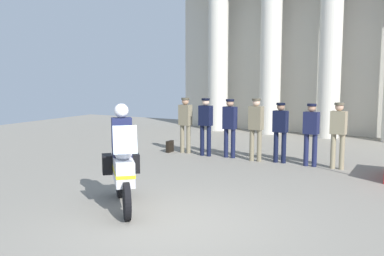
# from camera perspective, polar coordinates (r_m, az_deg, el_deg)

# --- Properties ---
(ground_plane) EXTENTS (28.44, 28.44, 0.00)m
(ground_plane) POSITION_cam_1_polar(r_m,az_deg,el_deg) (7.47, -2.99, -12.05)
(ground_plane) COLOR gray
(colonnade_backdrop) EXTENTS (13.44, 1.69, 7.35)m
(colonnade_backdrop) POSITION_cam_1_polar(r_m,az_deg,el_deg) (18.13, 17.77, 11.08)
(colonnade_backdrop) COLOR beige
(colonnade_backdrop) RESTS_ON ground_plane
(officer_in_row_0) EXTENTS (0.40, 0.27, 1.70)m
(officer_in_row_0) POSITION_cam_1_polar(r_m,az_deg,el_deg) (13.55, -0.87, 0.97)
(officer_in_row_0) COLOR #7A7056
(officer_in_row_0) RESTS_ON ground_plane
(officer_in_row_1) EXTENTS (0.40, 0.27, 1.71)m
(officer_in_row_1) POSITION_cam_1_polar(r_m,az_deg,el_deg) (13.05, 1.76, 0.78)
(officer_in_row_1) COLOR black
(officer_in_row_1) RESTS_ON ground_plane
(officer_in_row_2) EXTENTS (0.40, 0.27, 1.70)m
(officer_in_row_2) POSITION_cam_1_polar(r_m,az_deg,el_deg) (12.82, 4.88, 0.59)
(officer_in_row_2) COLOR #141938
(officer_in_row_2) RESTS_ON ground_plane
(officer_in_row_3) EXTENTS (0.40, 0.27, 1.75)m
(officer_in_row_3) POSITION_cam_1_polar(r_m,az_deg,el_deg) (12.40, 8.22, 0.47)
(officer_in_row_3) COLOR #7A7056
(officer_in_row_3) RESTS_ON ground_plane
(officer_in_row_4) EXTENTS (0.40, 0.27, 1.65)m
(officer_in_row_4) POSITION_cam_1_polar(r_m,az_deg,el_deg) (12.28, 11.29, 0.05)
(officer_in_row_4) COLOR black
(officer_in_row_4) RESTS_ON ground_plane
(officer_in_row_5) EXTENTS (0.40, 0.27, 1.66)m
(officer_in_row_5) POSITION_cam_1_polar(r_m,az_deg,el_deg) (11.99, 15.07, -0.19)
(officer_in_row_5) COLOR #191E42
(officer_in_row_5) RESTS_ON ground_plane
(officer_in_row_6) EXTENTS (0.40, 0.27, 1.70)m
(officer_in_row_6) POSITION_cam_1_polar(r_m,az_deg,el_deg) (11.85, 18.31, -0.25)
(officer_in_row_6) COLOR gray
(officer_in_row_6) RESTS_ON ground_plane
(motorcycle_with_rider) EXTENTS (1.49, 1.63, 1.90)m
(motorcycle_with_rider) POSITION_cam_1_polar(r_m,az_deg,el_deg) (8.22, -8.93, -4.59)
(motorcycle_with_rider) COLOR black
(motorcycle_with_rider) RESTS_ON ground_plane
(briefcase_on_ground) EXTENTS (0.10, 0.32, 0.36)m
(briefcase_on_ground) POSITION_cam_1_polar(r_m,az_deg,el_deg) (13.79, -2.87, -2.38)
(briefcase_on_ground) COLOR black
(briefcase_on_ground) RESTS_ON ground_plane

